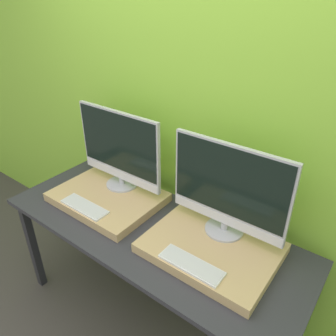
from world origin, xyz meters
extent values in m
cube|color=#8CC638|center=(0.00, 0.78, 1.30)|extent=(8.00, 0.04, 2.60)
cube|color=#2D2D33|center=(0.00, 0.36, 0.78)|extent=(1.85, 0.71, 0.03)
cube|color=#232328|center=(-0.86, 0.06, 0.38)|extent=(0.05, 0.05, 0.76)
cube|color=#232328|center=(-0.86, 0.65, 0.38)|extent=(0.05, 0.05, 0.76)
cube|color=#232328|center=(0.86, 0.65, 0.38)|extent=(0.05, 0.05, 0.76)
cube|color=tan|center=(-0.39, 0.40, 0.82)|extent=(0.67, 0.50, 0.06)
cylinder|color=#B2B2B7|center=(-0.39, 0.53, 0.85)|extent=(0.21, 0.21, 0.01)
cylinder|color=#B2B2B7|center=(-0.39, 0.53, 0.88)|extent=(0.04, 0.04, 0.04)
cube|color=#B2B2B7|center=(-0.39, 0.53, 1.13)|extent=(0.65, 0.02, 0.47)
cube|color=black|center=(-0.39, 0.52, 1.16)|extent=(0.62, 0.00, 0.38)
cube|color=silver|center=(-0.39, 0.52, 0.93)|extent=(0.64, 0.00, 0.06)
cube|color=silver|center=(-0.39, 0.21, 0.85)|extent=(0.33, 0.11, 0.01)
cube|color=silver|center=(-0.39, 0.21, 0.86)|extent=(0.31, 0.09, 0.00)
cube|color=tan|center=(0.39, 0.40, 0.82)|extent=(0.67, 0.50, 0.06)
cylinder|color=#B2B2B7|center=(0.39, 0.53, 0.85)|extent=(0.21, 0.21, 0.01)
cylinder|color=#B2B2B7|center=(0.39, 0.53, 0.88)|extent=(0.04, 0.04, 0.04)
cube|color=#B2B2B7|center=(0.39, 0.53, 1.13)|extent=(0.65, 0.02, 0.47)
cube|color=black|center=(0.39, 0.52, 1.16)|extent=(0.62, 0.00, 0.38)
cube|color=silver|center=(0.39, 0.52, 0.93)|extent=(0.64, 0.00, 0.06)
cube|color=silver|center=(0.39, 0.21, 0.85)|extent=(0.33, 0.11, 0.01)
cube|color=silver|center=(0.39, 0.21, 0.86)|extent=(0.31, 0.09, 0.00)
camera|label=1|loc=(0.98, -0.76, 2.03)|focal=35.00mm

